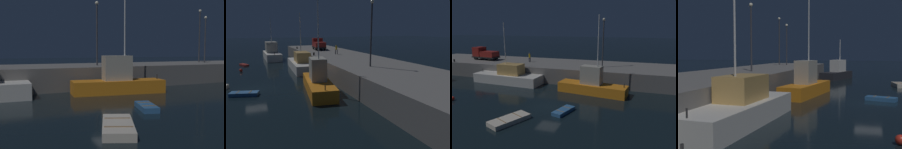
# 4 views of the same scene
# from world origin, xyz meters

# --- Properties ---
(ground_plane) EXTENTS (320.00, 320.00, 0.00)m
(ground_plane) POSITION_xyz_m (0.00, 0.00, 0.00)
(ground_plane) COLOR black
(pier_quay) EXTENTS (65.35, 10.72, 2.58)m
(pier_quay) POSITION_xyz_m (0.00, 14.93, 1.29)
(pier_quay) COLOR slate
(pier_quay) RESTS_ON ground
(fishing_trawler_red) EXTENTS (11.64, 4.17, 9.85)m
(fishing_trawler_red) POSITION_xyz_m (-10.37, 8.19, 1.08)
(fishing_trawler_red) COLOR silver
(fishing_trawler_red) RESTS_ON ground
(fishing_boat_blue) EXTENTS (9.87, 3.99, 10.77)m
(fishing_boat_blue) POSITION_xyz_m (3.88, 6.81, 1.21)
(fishing_boat_blue) COLOR orange
(fishing_boat_blue) RESTS_ON ground
(fishing_boat_white) EXTENTS (9.18, 5.04, 7.18)m
(fishing_boat_white) POSITION_xyz_m (26.04, 6.10, 1.18)
(fishing_boat_white) COLOR #232328
(fishing_boat_white) RESTS_ON ground
(dinghy_red_small) EXTENTS (4.09, 2.09, 0.57)m
(dinghy_red_small) POSITION_xyz_m (16.00, -3.84, 0.27)
(dinghy_red_small) COLOR beige
(dinghy_red_small) RESTS_ON ground
(rowboat_blue_far) EXTENTS (1.94, 3.18, 0.43)m
(rowboat_blue_far) POSITION_xyz_m (2.36, -1.16, 0.20)
(rowboat_blue_far) COLOR #2D6099
(rowboat_blue_far) RESTS_ON ground
(mooring_buoy_near) EXTENTS (0.54, 0.54, 0.54)m
(mooring_buoy_near) POSITION_xyz_m (-12.40, -1.83, 0.27)
(mooring_buoy_near) COLOR red
(mooring_buoy_near) RESTS_ON ground
(lamp_post_west) EXTENTS (0.44, 0.44, 7.95)m
(lamp_post_west) POSITION_xyz_m (4.24, 13.49, 7.22)
(lamp_post_west) COLOR #38383D
(lamp_post_west) RESTS_ON pier_quay
(lamp_post_east) EXTENTS (0.44, 0.44, 7.29)m
(lamp_post_east) POSITION_xyz_m (23.17, 14.74, 6.88)
(lamp_post_east) COLOR #38383D
(lamp_post_east) RESTS_ON pier_quay
(lamp_post_central) EXTENTS (0.44, 0.44, 8.52)m
(lamp_post_central) POSITION_xyz_m (23.31, 16.17, 7.52)
(lamp_post_central) COLOR #38383D
(lamp_post_central) RESTS_ON pier_quay
(bollard_west) EXTENTS (0.28, 0.28, 0.49)m
(bollard_west) POSITION_xyz_m (-9.72, 10.26, 2.82)
(bollard_west) COLOR black
(bollard_west) RESTS_ON pier_quay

